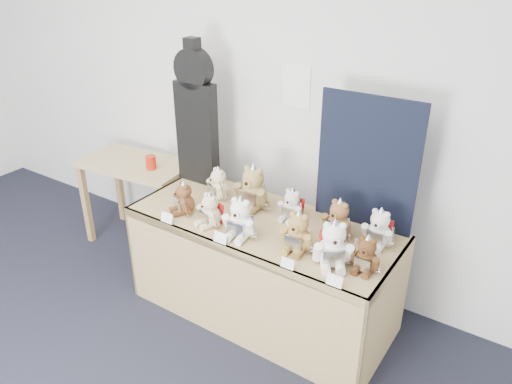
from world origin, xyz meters
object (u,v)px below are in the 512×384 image
Objects in this scene: guitar_case at (196,115)px; teddy_front_left at (210,211)px; teddy_front_right at (298,233)px; teddy_back_right at (338,220)px; teddy_back_left at (218,185)px; display_table at (256,247)px; teddy_back_end at (379,229)px; teddy_back_centre_right at (292,206)px; teddy_front_end at (366,255)px; red_cup at (151,162)px; teddy_front_centre at (240,219)px; teddy_front_far_right at (333,246)px; side_table at (137,176)px; teddy_front_far_left at (184,199)px; teddy_back_centre_left at (253,189)px.

teddy_front_left is at bearing -45.75° from guitar_case.
teddy_front_left is 0.61m from teddy_front_right.
teddy_back_left is at bearing -169.09° from teddy_back_right.
guitar_case is at bearing 152.38° from teddy_front_left.
display_table is 0.58m from teddy_back_right.
teddy_back_end is (0.38, 0.31, -0.01)m from teddy_front_right.
teddy_back_centre_right is 0.88× the size of teddy_back_right.
teddy_front_left is at bearing -38.46° from teddy_back_left.
display_table is at bearing 173.60° from teddy_front_end.
teddy_front_end is at bearing 21.93° from teddy_front_left.
teddy_front_centre is at bearing -20.03° from red_cup.
teddy_front_right is at bearing -104.49° from teddy_back_right.
teddy_front_centre is at bearing 154.44° from teddy_front_far_right.
teddy_front_centre is 0.78m from teddy_front_end.
teddy_back_centre_right is at bearing -9.62° from side_table.
teddy_back_left is 1.17m from teddy_back_end.
teddy_front_centre is (1.15, -0.42, 0.05)m from red_cup.
side_table is at bearing -177.44° from guitar_case.
teddy_front_right is at bearing -13.85° from display_table.
teddy_back_end is at bearing -1.48° from red_cup.
teddy_front_centre reaches higher than teddy_front_far_left.
teddy_back_centre_left is at bearing 24.74° from teddy_back_left.
guitar_case reaches higher than teddy_front_end.
teddy_back_centre_right reaches higher than teddy_front_end.
teddy_back_right is (1.21, -0.16, -0.41)m from guitar_case.
teddy_back_right reaches higher than teddy_front_far_left.
teddy_back_centre_left is (-0.14, 0.35, 0.02)m from teddy_front_centre.
teddy_back_left is at bearing -12.96° from side_table.
teddy_front_centre is at bearing -24.38° from side_table.
teddy_front_right is at bearing -52.48° from teddy_back_centre_right.
teddy_front_far_left is 0.71× the size of teddy_back_centre_left.
teddy_front_far_right reaches higher than teddy_front_left.
display_table is 5.18× the size of teddy_back_centre_left.
teddy_back_right reaches higher than teddy_back_centre_right.
teddy_front_far_right is at bearing -17.97° from side_table.
teddy_back_end is at bearing 43.70° from teddy_front_far_left.
side_table is at bearing -164.65° from teddy_back_left.
teddy_front_far_left is at bearing -163.20° from teddy_back_end.
teddy_front_end is 0.95× the size of teddy_back_left.
guitar_case reaches higher than teddy_front_centre.
teddy_back_right is at bearing 21.14° from display_table.
teddy_back_left is (-0.79, 0.28, -0.01)m from teddy_front_right.
teddy_front_far_left is 1.10m from teddy_front_far_right.
guitar_case is 1.29m from teddy_back_right.
teddy_front_centre reaches higher than teddy_front_right.
display_table is 0.55m from teddy_back_left.
teddy_front_far_right reaches higher than teddy_back_end.
teddy_front_far_left is 0.92× the size of teddy_back_end.
guitar_case is 3.41× the size of teddy_front_far_right.
teddy_front_centre is at bearing -66.75° from teddy_back_centre_left.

